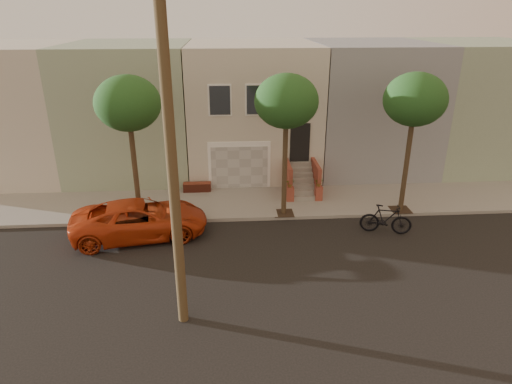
{
  "coord_description": "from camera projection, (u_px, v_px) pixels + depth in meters",
  "views": [
    {
      "loc": [
        -1.55,
        -14.49,
        8.84
      ],
      "look_at": [
        -0.33,
        3.0,
        1.62
      ],
      "focal_mm": 31.2,
      "sensor_mm": 36.0,
      "label": 1
    }
  ],
  "objects": [
    {
      "name": "sidewalk",
      "position": [
        259.0,
        203.0,
        21.74
      ],
      "size": [
        40.0,
        3.7,
        0.15
      ],
      "primitive_type": "cube",
      "color": "gray",
      "rests_on": "ground"
    },
    {
      "name": "pickup_truck",
      "position": [
        140.0,
        219.0,
        18.45
      ],
      "size": [
        5.86,
        3.43,
        1.53
      ],
      "primitive_type": "imported",
      "rotation": [
        0.0,
        0.0,
        1.74
      ],
      "color": "#B93713",
      "rests_on": "ground"
    },
    {
      "name": "motorcycle",
      "position": [
        386.0,
        219.0,
        18.74
      ],
      "size": [
        2.22,
        1.15,
        1.29
      ],
      "primitive_type": "imported",
      "rotation": [
        0.0,
        0.0,
        1.3
      ],
      "color": "black",
      "rests_on": "ground"
    },
    {
      "name": "ground",
      "position": [
        270.0,
        261.0,
        16.83
      ],
      "size": [
        90.0,
        90.0,
        0.0
      ],
      "primitive_type": "plane",
      "color": "black",
      "rests_on": "ground"
    },
    {
      "name": "tree_mid",
      "position": [
        286.0,
        102.0,
        18.49
      ],
      "size": [
        2.7,
        2.57,
        6.3
      ],
      "color": "#2D2116",
      "rests_on": "sidewalk"
    },
    {
      "name": "tree_right",
      "position": [
        415.0,
        100.0,
        18.84
      ],
      "size": [
        2.7,
        2.57,
        6.3
      ],
      "color": "#2D2116",
      "rests_on": "sidewalk"
    },
    {
      "name": "tree_left",
      "position": [
        128.0,
        104.0,
        18.07
      ],
      "size": [
        2.7,
        2.57,
        6.3
      ],
      "color": "#2D2116",
      "rests_on": "sidewalk"
    },
    {
      "name": "house_row",
      "position": [
        252.0,
        106.0,
        25.76
      ],
      "size": [
        33.1,
        11.7,
        7.0
      ],
      "color": "beige",
      "rests_on": "sidewalk"
    }
  ]
}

